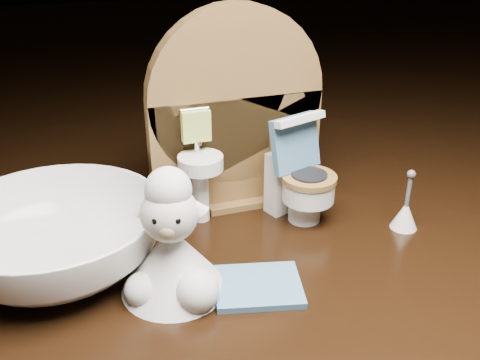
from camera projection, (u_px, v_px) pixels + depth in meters
name	position (u px, v px, depth m)	size (l,w,h in m)	color
backdrop_panel	(235.00, 122.00, 0.39)	(0.13, 0.05, 0.15)	brown
toy_toilet	(299.00, 181.00, 0.39)	(0.05, 0.05, 0.08)	white
bath_mat	(258.00, 286.00, 0.32)	(0.05, 0.04, 0.00)	teal
toilet_brush	(405.00, 213.00, 0.38)	(0.02, 0.02, 0.05)	white
plush_lamb	(172.00, 251.00, 0.31)	(0.06, 0.06, 0.08)	silver
ceramic_bowl	(56.00, 238.00, 0.33)	(0.13, 0.13, 0.04)	white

